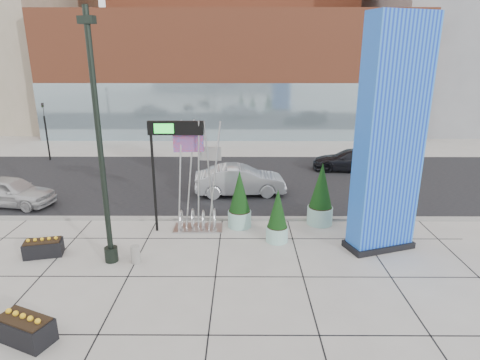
{
  "coord_description": "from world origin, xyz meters",
  "views": [
    {
      "loc": [
        1.9,
        -13.09,
        7.22
      ],
      "look_at": [
        1.83,
        2.0,
        2.54
      ],
      "focal_mm": 30.0,
      "sensor_mm": 36.0,
      "label": 1
    }
  ],
  "objects_px": {
    "blue_pylon": "(390,143)",
    "overhead_street_sign": "(171,138)",
    "car_silver_mid": "(240,181)",
    "car_white_west": "(11,192)",
    "concrete_bollard": "(136,254)",
    "public_art_sculpture": "(198,202)",
    "lamp_post": "(102,168)"
  },
  "relations": [
    {
      "from": "concrete_bollard",
      "to": "overhead_street_sign",
      "type": "xyz_separation_m",
      "value": [
        1.01,
        2.82,
        3.74
      ]
    },
    {
      "from": "lamp_post",
      "to": "overhead_street_sign",
      "type": "bearing_deg",
      "value": 54.45
    },
    {
      "from": "concrete_bollard",
      "to": "car_silver_mid",
      "type": "relative_size",
      "value": 0.14
    },
    {
      "from": "lamp_post",
      "to": "overhead_street_sign",
      "type": "xyz_separation_m",
      "value": [
        1.93,
        2.7,
        0.5
      ]
    },
    {
      "from": "concrete_bollard",
      "to": "overhead_street_sign",
      "type": "distance_m",
      "value": 4.79
    },
    {
      "from": "blue_pylon",
      "to": "concrete_bollard",
      "type": "bearing_deg",
      "value": 169.22
    },
    {
      "from": "blue_pylon",
      "to": "lamp_post",
      "type": "distance_m",
      "value": 10.26
    },
    {
      "from": "concrete_bollard",
      "to": "car_white_west",
      "type": "bearing_deg",
      "value": 142.82
    },
    {
      "from": "overhead_street_sign",
      "to": "car_silver_mid",
      "type": "xyz_separation_m",
      "value": [
        2.76,
        4.74,
        -3.28
      ]
    },
    {
      "from": "overhead_street_sign",
      "to": "car_silver_mid",
      "type": "relative_size",
      "value": 0.98
    },
    {
      "from": "public_art_sculpture",
      "to": "car_white_west",
      "type": "relative_size",
      "value": 1.11
    },
    {
      "from": "blue_pylon",
      "to": "car_white_west",
      "type": "xyz_separation_m",
      "value": [
        -16.92,
        4.53,
        -3.46
      ]
    },
    {
      "from": "blue_pylon",
      "to": "concrete_bollard",
      "type": "xyz_separation_m",
      "value": [
        -9.25,
        -1.29,
        -3.86
      ]
    },
    {
      "from": "lamp_post",
      "to": "car_white_west",
      "type": "relative_size",
      "value": 2.03
    },
    {
      "from": "overhead_street_sign",
      "to": "blue_pylon",
      "type": "bearing_deg",
      "value": -10.46
    },
    {
      "from": "blue_pylon",
      "to": "public_art_sculpture",
      "type": "relative_size",
      "value": 1.82
    },
    {
      "from": "car_silver_mid",
      "to": "overhead_street_sign",
      "type": "bearing_deg",
      "value": 145.14
    },
    {
      "from": "blue_pylon",
      "to": "overhead_street_sign",
      "type": "distance_m",
      "value": 8.38
    },
    {
      "from": "car_white_west",
      "to": "car_silver_mid",
      "type": "distance_m",
      "value": 11.57
    },
    {
      "from": "blue_pylon",
      "to": "public_art_sculpture",
      "type": "bearing_deg",
      "value": 147.92
    },
    {
      "from": "public_art_sculpture",
      "to": "overhead_street_sign",
      "type": "height_order",
      "value": "public_art_sculpture"
    },
    {
      "from": "blue_pylon",
      "to": "car_silver_mid",
      "type": "height_order",
      "value": "blue_pylon"
    },
    {
      "from": "lamp_post",
      "to": "car_white_west",
      "type": "bearing_deg",
      "value": 139.8
    },
    {
      "from": "blue_pylon",
      "to": "car_white_west",
      "type": "relative_size",
      "value": 2.02
    },
    {
      "from": "lamp_post",
      "to": "car_white_west",
      "type": "height_order",
      "value": "lamp_post"
    },
    {
      "from": "public_art_sculpture",
      "to": "concrete_bollard",
      "type": "bearing_deg",
      "value": -123.69
    },
    {
      "from": "overhead_street_sign",
      "to": "car_white_west",
      "type": "distance_m",
      "value": 9.77
    },
    {
      "from": "car_white_west",
      "to": "car_silver_mid",
      "type": "xyz_separation_m",
      "value": [
        11.43,
        1.73,
        0.07
      ]
    },
    {
      "from": "lamp_post",
      "to": "public_art_sculpture",
      "type": "distance_m",
      "value": 4.71
    },
    {
      "from": "concrete_bollard",
      "to": "car_white_west",
      "type": "relative_size",
      "value": 0.15
    },
    {
      "from": "lamp_post",
      "to": "car_white_west",
      "type": "xyz_separation_m",
      "value": [
        -6.75,
        5.7,
        -2.84
      ]
    },
    {
      "from": "overhead_street_sign",
      "to": "concrete_bollard",
      "type": "bearing_deg",
      "value": -109.62
    }
  ]
}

